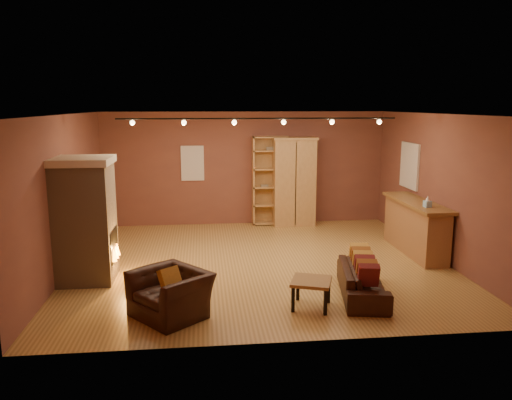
{
  "coord_description": "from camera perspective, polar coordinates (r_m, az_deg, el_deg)",
  "views": [
    {
      "loc": [
        -1.06,
        -9.06,
        2.98
      ],
      "look_at": [
        -0.06,
        0.2,
        1.18
      ],
      "focal_mm": 35.0,
      "sensor_mm": 36.0,
      "label": 1
    }
  ],
  "objects": [
    {
      "name": "left_wall",
      "position": [
        9.52,
        -20.93,
        0.62
      ],
      "size": [
        0.02,
        6.5,
        2.8
      ],
      "primitive_type": "cube",
      "color": "brown",
      "rests_on": "floor"
    },
    {
      "name": "armoire",
      "position": [
        12.39,
        4.34,
        2.15
      ],
      "size": [
        1.08,
        0.62,
        2.19
      ],
      "color": "tan",
      "rests_on": "floor"
    },
    {
      "name": "tissue_box",
      "position": [
        9.94,
        19.01,
        -0.26
      ],
      "size": [
        0.12,
        0.12,
        0.21
      ],
      "rotation": [
        0.0,
        0.0,
        0.14
      ],
      "color": "#96C9F0",
      "rests_on": "bar_counter"
    },
    {
      "name": "back_window",
      "position": [
        12.38,
        -7.27,
        4.19
      ],
      "size": [
        0.56,
        0.04,
        0.86
      ],
      "primitive_type": "cube",
      "color": "silver",
      "rests_on": "back_wall"
    },
    {
      "name": "fireplace",
      "position": [
        8.9,
        -18.88,
        -2.15
      ],
      "size": [
        1.01,
        0.98,
        2.12
      ],
      "color": "tan",
      "rests_on": "floor"
    },
    {
      "name": "ceiling",
      "position": [
        9.13,
        0.51,
        9.77
      ],
      "size": [
        7.0,
        7.0,
        0.0
      ],
      "primitive_type": "plane",
      "rotation": [
        3.14,
        0.0,
        0.0
      ],
      "color": "brown",
      "rests_on": "back_wall"
    },
    {
      "name": "armchair",
      "position": [
        7.27,
        -9.76,
        -9.69
      ],
      "size": [
        1.16,
        1.2,
        0.88
      ],
      "rotation": [
        0.0,
        0.0,
        -0.86
      ],
      "color": "black",
      "rests_on": "floor"
    },
    {
      "name": "right_window",
      "position": [
        11.48,
        17.15,
        3.77
      ],
      "size": [
        0.05,
        0.9,
        1.0
      ],
      "primitive_type": "cube",
      "color": "silver",
      "rests_on": "right_wall"
    },
    {
      "name": "bookcase",
      "position": [
        12.45,
        1.63,
        2.32
      ],
      "size": [
        0.9,
        0.35,
        2.21
      ],
      "color": "tan",
      "rests_on": "floor"
    },
    {
      "name": "loveseat",
      "position": [
        8.09,
        12.1,
        -8.34
      ],
      "size": [
        0.77,
        1.71,
        0.72
      ],
      "rotation": [
        0.0,
        0.0,
        1.39
      ],
      "color": "black",
      "rests_on": "floor"
    },
    {
      "name": "back_wall",
      "position": [
        12.46,
        -1.25,
        3.62
      ],
      "size": [
        7.0,
        0.02,
        2.8
      ],
      "primitive_type": "cube",
      "color": "brown",
      "rests_on": "floor"
    },
    {
      "name": "bar_counter",
      "position": [
        10.6,
        17.74,
        -2.92
      ],
      "size": [
        0.6,
        2.23,
        1.07
      ],
      "color": "#A9784D",
      "rests_on": "floor"
    },
    {
      "name": "track_rail",
      "position": [
        9.33,
        0.36,
        9.1
      ],
      "size": [
        5.2,
        0.09,
        0.13
      ],
      "color": "black",
      "rests_on": "ceiling"
    },
    {
      "name": "floor",
      "position": [
        9.6,
        0.48,
        -7.18
      ],
      "size": [
        7.0,
        7.0,
        0.0
      ],
      "primitive_type": "plane",
      "color": "olive",
      "rests_on": "ground"
    },
    {
      "name": "right_wall",
      "position": [
        10.27,
        20.28,
        1.38
      ],
      "size": [
        0.02,
        6.5,
        2.8
      ],
      "primitive_type": "cube",
      "color": "brown",
      "rests_on": "floor"
    },
    {
      "name": "coffee_table",
      "position": [
        7.53,
        6.34,
        -9.5
      ],
      "size": [
        0.72,
        0.72,
        0.43
      ],
      "rotation": [
        0.0,
        0.0,
        -0.34
      ],
      "color": "olive",
      "rests_on": "floor"
    }
  ]
}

